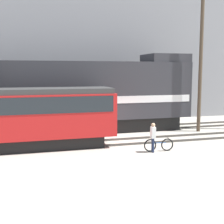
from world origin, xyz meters
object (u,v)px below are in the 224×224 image
Objects in this scene: freight_locomotive at (58,96)px; bicycle at (159,145)px; streetcar at (12,115)px; utility_pole_center at (201,65)px; person at (153,135)px.

bicycle is at bearing -54.15° from freight_locomotive.
utility_pole_center is at bearing 9.00° from streetcar.
freight_locomotive is at bearing 123.11° from person.
utility_pole_center is (9.98, -2.04, 2.17)m from freight_locomotive.
streetcar is at bearing 160.29° from person.
streetcar is at bearing -171.00° from utility_pole_center.
freight_locomotive is 2.03× the size of utility_pole_center.
freight_locomotive is 12.15× the size of person.
freight_locomotive is 8.46m from bicycle.
person is (-0.39, -0.11, 0.62)m from bicycle.
utility_pole_center is at bearing 39.73° from person.
freight_locomotive is at bearing 54.38° from streetcar.
person is at bearing -56.89° from freight_locomotive.
streetcar reaches higher than bicycle.
streetcar is at bearing -125.62° from freight_locomotive.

